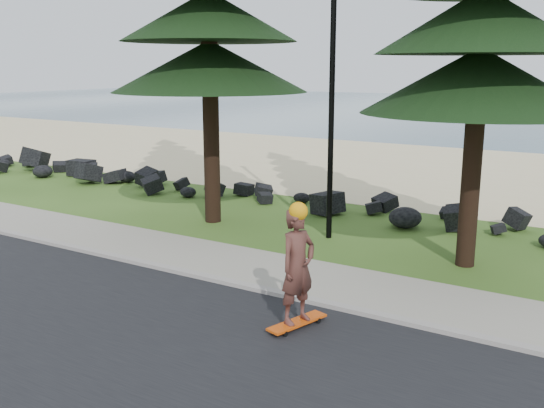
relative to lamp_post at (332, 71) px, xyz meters
The scene contains 8 objects.
ground 5.23m from the lamp_post, 90.00° to the right, with size 160.00×160.00×0.00m, color #36591B.
road 8.74m from the lamp_post, 90.00° to the right, with size 160.00×7.00×0.02m, color black.
kerb 5.79m from the lamp_post, 90.00° to the right, with size 160.00×0.20×0.10m, color gray.
sidewalk 5.08m from the lamp_post, 90.00° to the right, with size 160.00×2.00×0.08m, color gray.
beach_sand 12.03m from the lamp_post, 90.00° to the left, with size 160.00×15.00×0.01m, color beige.
seawall_boulders 4.78m from the lamp_post, 90.00° to the left, with size 60.00×2.40×1.10m, color black, non-canonical shape.
lamp_post is the anchor object (origin of this frame).
skateboarder 6.32m from the lamp_post, 69.28° to the right, with size 0.64×1.18×2.14m.
Camera 1 is at (6.47, -10.17, 4.27)m, focal length 40.00 mm.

